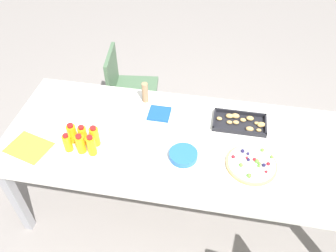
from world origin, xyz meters
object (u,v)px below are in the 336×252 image
(juice_bottle_1, at_px, (80,144))
(juice_bottle_5, at_px, (95,136))
(juice_bottle_3, at_px, (72,133))
(juice_bottle_4, at_px, (83,135))
(napkin_stack, at_px, (159,114))
(juice_bottle_2, at_px, (91,146))
(party_table, at_px, (187,147))
(snack_tray, at_px, (240,122))
(juice_bottle_0, at_px, (68,143))
(fruit_pizza, at_px, (251,164))
(plate_stack, at_px, (183,155))
(cardboard_tube, at_px, (145,93))
(paper_folder, at_px, (29,147))
(chair_far_left, at_px, (126,86))

(juice_bottle_1, relative_size, juice_bottle_5, 0.94)
(juice_bottle_1, bearing_deg, juice_bottle_3, 137.38)
(juice_bottle_4, height_order, napkin_stack, juice_bottle_4)
(juice_bottle_2, height_order, napkin_stack, juice_bottle_2)
(party_table, height_order, snack_tray, snack_tray)
(juice_bottle_0, bearing_deg, napkin_stack, 40.36)
(juice_bottle_0, xyz_separation_m, fruit_pizza, (1.14, 0.07, -0.05))
(party_table, distance_m, juice_bottle_1, 0.69)
(napkin_stack, bearing_deg, plate_stack, -58.20)
(juice_bottle_0, bearing_deg, cardboard_tube, 55.99)
(napkin_stack, relative_size, paper_folder, 0.58)
(fruit_pizza, relative_size, plate_stack, 1.75)
(juice_bottle_4, xyz_separation_m, plate_stack, (0.65, -0.01, -0.05))
(cardboard_tube, bearing_deg, juice_bottle_0, -124.01)
(juice_bottle_2, distance_m, juice_bottle_4, 0.12)
(juice_bottle_2, bearing_deg, juice_bottle_3, 152.43)
(plate_stack, height_order, paper_folder, plate_stack)
(juice_bottle_4, bearing_deg, snack_tray, 19.65)
(juice_bottle_3, distance_m, snack_tray, 1.12)
(juice_bottle_3, distance_m, cardboard_tube, 0.60)
(juice_bottle_0, xyz_separation_m, snack_tray, (1.06, 0.43, -0.05))
(juice_bottle_4, distance_m, paper_folder, 0.36)
(juice_bottle_2, distance_m, juice_bottle_5, 0.08)
(snack_tray, bearing_deg, juice_bottle_3, -161.73)
(cardboard_tube, bearing_deg, juice_bottle_1, -117.58)
(juice_bottle_2, distance_m, napkin_stack, 0.55)
(juice_bottle_5, distance_m, snack_tray, 0.98)
(juice_bottle_0, xyz_separation_m, napkin_stack, (0.50, 0.42, -0.05))
(party_table, distance_m, napkin_stack, 0.33)
(juice_bottle_0, bearing_deg, juice_bottle_2, -1.18)
(plate_stack, relative_size, paper_folder, 0.68)
(snack_tray, relative_size, plate_stack, 2.01)
(juice_bottle_0, bearing_deg, paper_folder, -172.91)
(napkin_stack, bearing_deg, snack_tray, 0.56)
(juice_bottle_0, xyz_separation_m, juice_bottle_5, (0.15, 0.08, 0.01))
(juice_bottle_4, height_order, paper_folder, juice_bottle_4)
(juice_bottle_2, bearing_deg, cardboard_tube, 69.04)
(fruit_pizza, distance_m, napkin_stack, 0.73)
(juice_bottle_5, bearing_deg, chair_far_left, 94.58)
(juice_bottle_3, relative_size, plate_stack, 0.80)
(party_table, xyz_separation_m, juice_bottle_5, (-0.58, -0.13, 0.13))
(fruit_pizza, distance_m, cardboard_tube, 0.91)
(party_table, xyz_separation_m, plate_stack, (-0.01, -0.14, 0.08))
(snack_tray, xyz_separation_m, napkin_stack, (-0.56, -0.01, -0.01))
(party_table, height_order, juice_bottle_0, juice_bottle_0)
(juice_bottle_0, distance_m, snack_tray, 1.14)
(juice_bottle_5, relative_size, snack_tray, 0.42)
(party_table, bearing_deg, cardboard_tube, 136.03)
(party_table, xyz_separation_m, chair_far_left, (-0.65, 0.81, -0.20))
(chair_far_left, height_order, napkin_stack, chair_far_left)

